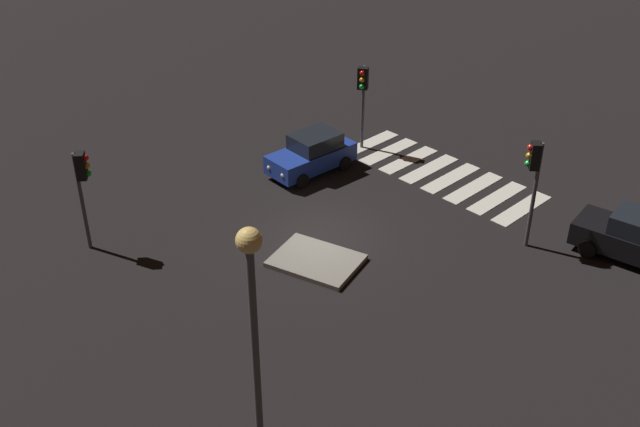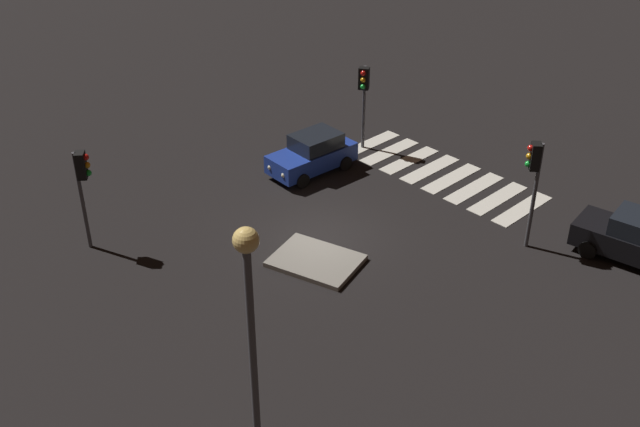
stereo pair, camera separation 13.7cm
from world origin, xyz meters
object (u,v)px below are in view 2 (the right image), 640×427
car_black (636,239)px  car_blue (313,154)px  traffic_island (316,261)px  street_lamp (250,317)px  traffic_light_east (364,88)px  traffic_light_south (534,170)px  traffic_light_north (82,177)px

car_black → car_blue: bearing=6.9°
traffic_island → car_blue: 6.85m
street_lamp → car_black: bearing=-96.9°
traffic_light_east → traffic_light_south: (-9.38, 1.52, 0.19)m
car_blue → traffic_light_north: size_ratio=1.04×
traffic_island → traffic_light_east: bearing=-56.6°
traffic_island → car_black: size_ratio=0.82×
car_blue → traffic_light_south: traffic_light_south is taller
traffic_island → traffic_light_north: 8.48m
traffic_island → traffic_light_east: size_ratio=0.90×
car_blue → traffic_light_east: (0.02, -3.03, 2.08)m
car_black → car_blue: (12.50, 3.55, -0.04)m
traffic_island → car_blue: (5.02, -4.60, 0.73)m
traffic_light_east → traffic_light_north: size_ratio=1.02×
street_lamp → traffic_light_east: bearing=-54.4°
traffic_light_north → traffic_island: bearing=-12.0°
car_black → traffic_light_north: 19.12m
traffic_island → car_black: (-7.47, -8.15, 0.77)m
traffic_island → car_blue: size_ratio=0.88×
traffic_island → street_lamp: (-5.62, 7.24, 4.84)m
car_blue → street_lamp: 16.44m
traffic_light_north → traffic_light_south: (-10.60, -11.13, 0.24)m
car_black → street_lamp: size_ratio=0.59×
car_black → traffic_light_south: 4.35m
traffic_light_north → street_lamp: 12.26m
car_black → traffic_light_east: size_ratio=1.10×
traffic_light_east → traffic_light_south: 9.50m
car_blue → car_black: bearing=109.0°
car_black → car_blue: 12.99m
traffic_light_east → street_lamp: size_ratio=0.53×
traffic_light_east → traffic_light_south: traffic_light_south is taller
traffic_light_east → street_lamp: street_lamp is taller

